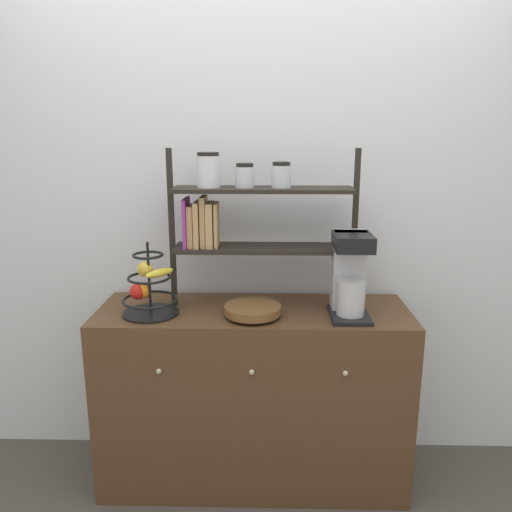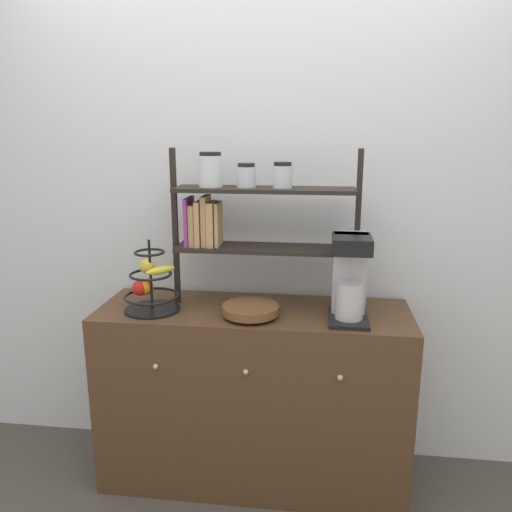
{
  "view_description": "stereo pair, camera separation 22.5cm",
  "coord_description": "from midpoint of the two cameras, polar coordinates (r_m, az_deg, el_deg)",
  "views": [
    {
      "loc": [
        0.07,
        -1.95,
        1.68
      ],
      "look_at": [
        0.01,
        0.24,
        1.14
      ],
      "focal_mm": 35.0,
      "sensor_mm": 36.0,
      "label": 1
    },
    {
      "loc": [
        0.29,
        -1.93,
        1.68
      ],
      "look_at": [
        0.01,
        0.24,
        1.14
      ],
      "focal_mm": 35.0,
      "sensor_mm": 36.0,
      "label": 2
    }
  ],
  "objects": [
    {
      "name": "ground_plane",
      "position": [
        2.57,
        1.73,
        -26.87
      ],
      "size": [
        12.0,
        12.0,
        0.0
      ],
      "primitive_type": "plane",
      "color": "#47423D"
    },
    {
      "name": "shelf_hutch",
      "position": [
        2.28,
        1.03,
        5.27
      ],
      "size": [
        0.86,
        0.2,
        0.73
      ],
      "color": "black",
      "rests_on": "sideboard"
    },
    {
      "name": "sideboard",
      "position": [
        2.51,
        2.36,
        -15.64
      ],
      "size": [
        1.45,
        0.5,
        0.88
      ],
      "color": "#4C331E",
      "rests_on": "ground_plane"
    },
    {
      "name": "fruit_stand",
      "position": [
        2.32,
        -9.45,
        -3.48
      ],
      "size": [
        0.25,
        0.25,
        0.33
      ],
      "color": "black",
      "rests_on": "sideboard"
    },
    {
      "name": "wall_back",
      "position": [
        2.5,
        3.13,
        5.15
      ],
      "size": [
        7.0,
        0.05,
        2.6
      ],
      "primitive_type": "cube",
      "color": "silver",
      "rests_on": "ground_plane"
    },
    {
      "name": "coffee_maker",
      "position": [
        2.23,
        13.54,
        -2.27
      ],
      "size": [
        0.17,
        0.25,
        0.38
      ],
      "color": "black",
      "rests_on": "sideboard"
    },
    {
      "name": "wooden_bowl",
      "position": [
        2.23,
        2.28,
        -6.23
      ],
      "size": [
        0.25,
        0.25,
        0.05
      ],
      "color": "brown",
      "rests_on": "sideboard"
    }
  ]
}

